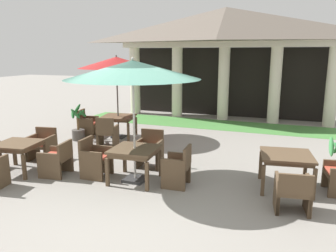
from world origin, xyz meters
The scene contains 18 objects.
ground_plane centered at (0.00, 0.00, 0.00)m, with size 60.00×60.00×0.00m, color gray.
background_pavilion centered at (0.00, 8.96, 3.45)m, with size 9.50×2.44×4.60m.
lawn_strip centered at (0.00, 7.65, 0.00)m, with size 11.30×1.92×0.01m, color #47843D.
patio_table_near_foreground centered at (-2.62, 4.45, 0.65)m, with size 1.21×1.21×0.74m.
patio_umbrella_near_foreground centered at (-2.62, 4.45, 2.47)m, with size 2.46×2.46×2.73m.
patio_chair_near_foreground_south centered at (-2.41, 3.38, 0.42)m, with size 0.65×0.60×0.92m.
patio_chair_near_foreground_west centered at (-3.69, 4.24, 0.41)m, with size 0.64×0.65×0.92m.
patio_table_mid_left centered at (-0.38, 1.15, 0.65)m, with size 1.03×1.03×0.76m.
patio_umbrella_mid_left centered at (-0.38, 1.15, 2.44)m, with size 2.85×2.85×2.70m.
patio_chair_mid_left_east centered at (0.60, 1.22, 0.41)m, with size 0.56×0.58×0.88m.
patio_chair_mid_left_west centered at (-1.36, 1.09, 0.42)m, with size 0.61×0.62×0.89m.
patio_chair_mid_left_north centered at (-0.44, 2.13, 0.43)m, with size 0.63×0.54×0.92m.
patio_table_mid_right centered at (2.75, 1.87, 0.66)m, with size 1.15×1.15×0.75m.
patio_chair_mid_right_south centered at (2.90, 0.81, 0.39)m, with size 0.67×0.62×0.78m.
patio_table_far_back centered at (-3.22, 0.69, 0.62)m, with size 1.07×1.07×0.72m.
patio_chair_far_back_north centered at (-3.37, 1.67, 0.40)m, with size 0.70×0.68×0.83m.
patio_chair_far_back_east centered at (-2.24, 0.84, 0.39)m, with size 0.66×0.71×0.81m.
potted_palm_left_edge centered at (-3.69, 3.71, 0.37)m, with size 0.54×0.50×1.19m.
Camera 1 is at (2.77, -5.11, 2.78)m, focal length 35.51 mm.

